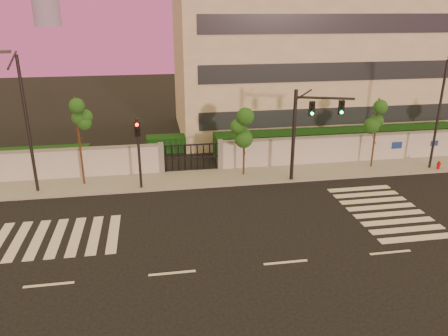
# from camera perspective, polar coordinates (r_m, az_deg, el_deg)

# --- Properties ---
(ground) EXTENTS (120.00, 120.00, 0.00)m
(ground) POSITION_cam_1_polar(r_m,az_deg,el_deg) (19.93, 8.05, -12.12)
(ground) COLOR black
(ground) RESTS_ON ground
(sidewalk) EXTENTS (60.00, 3.00, 0.15)m
(sidewalk) POSITION_cam_1_polar(r_m,az_deg,el_deg) (29.01, 1.93, -1.07)
(sidewalk) COLOR gray
(sidewalk) RESTS_ON ground
(perimeter_wall) EXTENTS (60.00, 0.36, 2.20)m
(perimeter_wall) POSITION_cam_1_polar(r_m,az_deg,el_deg) (30.08, 1.58, 1.73)
(perimeter_wall) COLOR #ADAFB4
(perimeter_wall) RESTS_ON ground
(hedge_row) EXTENTS (41.00, 4.25, 1.80)m
(hedge_row) POSITION_cam_1_polar(r_m,az_deg,el_deg) (32.91, 2.47, 2.89)
(hedge_row) COLOR black
(hedge_row) RESTS_ON ground
(institutional_building) EXTENTS (24.40, 12.40, 12.25)m
(institutional_building) POSITION_cam_1_polar(r_m,az_deg,el_deg) (40.88, 11.52, 13.56)
(institutional_building) COLOR #B4AE98
(institutional_building) RESTS_ON ground
(road_markings) EXTENTS (57.00, 7.62, 0.02)m
(road_markings) POSITION_cam_1_polar(r_m,az_deg,el_deg) (22.73, 1.38, -7.55)
(road_markings) COLOR silver
(road_markings) RESTS_ON ground
(street_tree_c) EXTENTS (1.60, 1.27, 5.66)m
(street_tree_c) POSITION_cam_1_polar(r_m,az_deg,el_deg) (27.79, -18.58, 5.76)
(street_tree_c) COLOR #382314
(street_tree_c) RESTS_ON ground
(street_tree_d) EXTENTS (1.64, 1.31, 4.51)m
(street_tree_d) POSITION_cam_1_polar(r_m,az_deg,el_deg) (28.21, 2.70, 5.24)
(street_tree_d) COLOR #382314
(street_tree_d) RESTS_ON ground
(street_tree_e) EXTENTS (1.52, 1.21, 4.95)m
(street_tree_e) POSITION_cam_1_polar(r_m,az_deg,el_deg) (31.33, 19.37, 6.23)
(street_tree_e) COLOR #382314
(street_tree_e) RESTS_ON ground
(traffic_signal_main) EXTENTS (3.71, 1.29, 5.97)m
(traffic_signal_main) POSITION_cam_1_polar(r_m,az_deg,el_deg) (27.77, 10.64, 5.62)
(traffic_signal_main) COLOR black
(traffic_signal_main) RESTS_ON ground
(traffic_signal_secondary) EXTENTS (0.35, 0.34, 4.50)m
(traffic_signal_secondary) POSITION_cam_1_polar(r_m,az_deg,el_deg) (26.58, -11.11, 2.88)
(traffic_signal_secondary) COLOR black
(traffic_signal_secondary) RESTS_ON ground
(streetlight_west) EXTENTS (0.51, 2.07, 8.59)m
(streetlight_west) POSITION_cam_1_polar(r_m,az_deg,el_deg) (27.41, -24.48, 5.84)
(streetlight_west) COLOR black
(streetlight_west) RESTS_ON ground
(streetlight_east) EXTENTS (0.47, 1.89, 7.86)m
(streetlight_east) POSITION_cam_1_polar(r_m,az_deg,el_deg) (32.39, 26.46, 6.79)
(streetlight_east) COLOR black
(streetlight_east) RESTS_ON ground
(fire_hydrant) EXTENTS (0.29, 0.27, 0.72)m
(fire_hydrant) POSITION_cam_1_polar(r_m,az_deg,el_deg) (33.44, 26.21, 0.22)
(fire_hydrant) COLOR #B90C0C
(fire_hydrant) RESTS_ON ground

